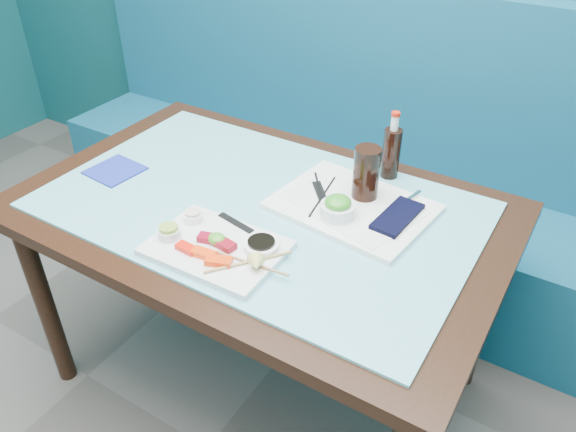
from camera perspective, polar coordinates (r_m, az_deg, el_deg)
The scene contains 34 objects.
booth_bench at distance 2.45m, azimuth 8.37°, elevation 3.01°, with size 3.00×0.56×1.17m.
dining_table at distance 1.67m, azimuth -2.88°, elevation -1.34°, with size 1.40×0.90×0.75m.
glass_top at distance 1.62m, azimuth -2.97°, elevation 1.15°, with size 1.22×0.76×0.01m, color #64BCC9.
sashimi_plate at distance 1.45m, azimuth -7.27°, elevation -3.25°, with size 0.34×0.24×0.02m, color white.
salmon_left at distance 1.43m, azimuth -10.25°, elevation -3.24°, with size 0.06×0.03×0.01m, color red.
salmon_mid at distance 1.41m, azimuth -8.56°, elevation -3.79°, with size 0.06×0.03×0.02m, color #FD410A.
salmon_right at distance 1.38m, azimuth -7.07°, elevation -4.59°, with size 0.06×0.03×0.02m, color #F63A09.
tuna_left at distance 1.45m, azimuth -8.13°, elevation -2.24°, with size 0.05×0.03×0.02m, color maroon.
tuna_right at distance 1.43m, azimuth -6.40°, elevation -2.92°, with size 0.05×0.03×0.02m, color maroon.
seaweed_garnish at distance 1.44m, azimuth -7.25°, elevation -2.30°, with size 0.05×0.04×0.03m, color #469321.
ramekin_wasabi at distance 1.48m, azimuth -11.98°, elevation -1.72°, with size 0.06×0.06×0.02m, color silver.
wasabi_fill at distance 1.47m, azimuth -12.06°, elevation -1.18°, with size 0.05×0.05×0.01m, color #7DA936.
ramekin_ginger at distance 1.53m, azimuth -9.62°, elevation -0.12°, with size 0.05×0.05×0.02m, color white.
ginger_fill at distance 1.52m, azimuth -9.67°, elevation 0.35°, with size 0.04×0.04×0.01m, color beige.
soy_dish at distance 1.41m, azimuth -2.72°, elevation -3.02°, with size 0.09×0.09×0.02m, color white.
soy_fill at distance 1.41m, azimuth -2.73°, elevation -2.63°, with size 0.07×0.07×0.01m, color black.
lemon_wedge at distance 1.34m, azimuth -3.23°, elevation -4.89°, with size 0.05×0.05×0.04m, color #DBD168.
chopstick_sleeve at distance 1.51m, azimuth -5.33°, elevation -0.68°, with size 0.12×0.02×0.00m, color black.
wooden_chopstick_a at distance 1.37m, azimuth -4.06°, elevation -4.67°, with size 0.01×0.01×0.22m, color tan.
wooden_chopstick_b at distance 1.37m, azimuth -3.71°, elevation -4.82°, with size 0.01×0.01×0.20m, color #9D744A.
serving_tray at distance 1.60m, azimuth 6.56°, elevation 0.96°, with size 0.42×0.32×0.02m, color white.
paper_placemat at distance 1.60m, azimuth 6.58°, elevation 1.22°, with size 0.35×0.25×0.00m, color silver.
seaweed_bowl at distance 1.53m, azimuth 5.05°, elevation 0.58°, with size 0.10×0.10×0.04m, color white.
seaweed_salad at distance 1.52m, azimuth 5.10°, elevation 1.38°, with size 0.07×0.07×0.04m, color #308E20.
cola_glass at distance 1.59m, azimuth 7.95°, elevation 4.34°, with size 0.08×0.08×0.15m, color black.
navy_pouch at distance 1.55m, azimuth 11.06°, elevation -0.05°, with size 0.08×0.18×0.01m, color black.
fork at distance 1.64m, azimuth 12.26°, elevation 1.77°, with size 0.01×0.01×0.10m, color silver.
black_chopstick_a at distance 1.62m, azimuth 3.29°, elevation 2.14°, with size 0.01×0.01×0.25m, color black.
black_chopstick_b at distance 1.62m, azimuth 3.54°, elevation 2.05°, with size 0.01×0.01×0.22m, color black.
tray_sleeve at distance 1.62m, azimuth 3.42°, elevation 2.07°, with size 0.03×0.16×0.00m, color black.
cola_bottle_body at distance 1.74m, azimuth 10.44°, elevation 6.27°, with size 0.05×0.05×0.16m, color black.
cola_bottle_neck at distance 1.70m, azimuth 10.79°, elevation 9.27°, with size 0.02×0.02×0.05m, color white.
cola_bottle_cap at distance 1.68m, azimuth 10.90°, elevation 10.14°, with size 0.03×0.03×0.01m, color red.
blue_napkin at distance 1.85m, azimuth -17.17°, elevation 4.45°, with size 0.15×0.15×0.01m, color navy.
Camera 1 is at (0.78, 0.35, 1.65)m, focal length 35.00 mm.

